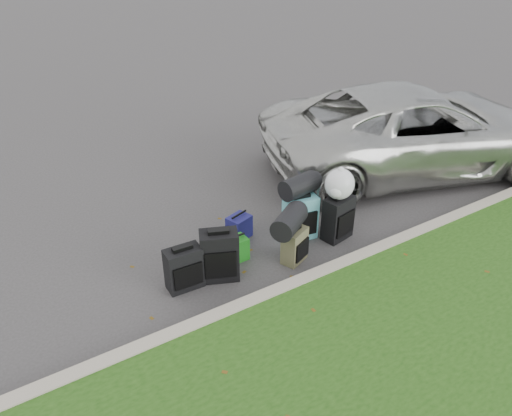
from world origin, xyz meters
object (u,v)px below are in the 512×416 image
suitcase_small_black (184,268)px  suitcase_teal (300,217)px  suv (415,129)px  suitcase_large_black_right (338,218)px  tote_green (236,249)px  suitcase_olive (295,245)px  tote_navy (239,227)px  suitcase_large_black_left (219,256)px

suitcase_small_black → suitcase_teal: size_ratio=0.86×
suv → suitcase_large_black_right: bearing=130.1°
suitcase_small_black → suitcase_large_black_right: suitcase_large_black_right is taller
suitcase_large_black_right → tote_green: size_ratio=2.00×
suitcase_small_black → tote_green: (0.85, 0.17, -0.12)m
suitcase_small_black → suitcase_olive: (1.49, -0.28, -0.04)m
suitcase_teal → tote_navy: suitcase_teal is taller
suv → tote_navy: suv is taller
tote_green → tote_navy: tote_navy is taller
suitcase_large_black_left → tote_green: suitcase_large_black_left is taller
tote_green → suitcase_olive: bearing=-36.3°
tote_green → suitcase_teal: bearing=-2.2°
suitcase_olive → suitcase_small_black: bearing=146.7°
suv → suitcase_small_black: size_ratio=9.61×
suitcase_small_black → tote_green: 0.87m
suv → tote_navy: bearing=112.7°
suitcase_olive → suv: bearing=-3.6°
suitcase_teal → tote_green: bearing=-170.8°
suv → suitcase_small_black: bearing=118.5°
suitcase_teal → tote_green: 1.07m
suitcase_large_black_left → suitcase_olive: suitcase_large_black_left is taller
suitcase_teal → tote_navy: size_ratio=1.93×
suitcase_small_black → suitcase_teal: suitcase_teal is taller
suitcase_teal → suitcase_large_black_right: bearing=-23.9°
suitcase_large_black_right → suitcase_large_black_left: bearing=166.9°
suitcase_olive → suitcase_large_black_right: size_ratio=0.75×
suv → suitcase_large_black_left: bearing=120.4°
suv → tote_green: 4.29m
suitcase_small_black → tote_green: bearing=13.7°
suitcase_teal → suitcase_olive: bearing=-123.3°
suitcase_olive → tote_navy: size_ratio=1.44×
suitcase_olive → tote_green: suitcase_olive is taller
suitcase_teal → tote_green: suitcase_teal is taller
tote_navy → suv: bearing=-13.0°
suitcase_olive → suitcase_teal: bearing=24.0°
suitcase_large_black_left → tote_navy: size_ratio=2.00×
suitcase_large_black_left → suitcase_teal: 1.45m
suitcase_large_black_left → tote_green: 0.49m
suitcase_teal → suitcase_large_black_right: 0.54m
suv → tote_green: (-4.17, -0.77, -0.59)m
suitcase_large_black_left → suitcase_large_black_right: suitcase_large_black_left is taller
suitcase_olive → suitcase_teal: 0.60m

